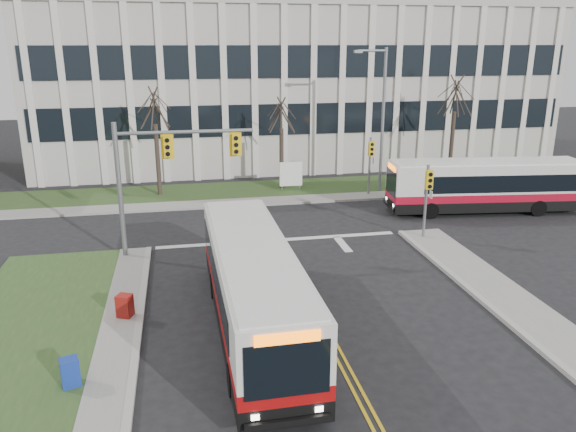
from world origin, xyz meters
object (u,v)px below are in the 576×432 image
at_px(streetlight, 381,113).
at_px(newspaper_box_blue, 70,374).
at_px(bus_main, 253,289).
at_px(newspaper_box_red, 125,307).
at_px(directory_sign, 291,174).
at_px(bus_cross, 485,187).

relative_size(streetlight, newspaper_box_blue, 9.68).
bearing_deg(bus_main, newspaper_box_red, 159.41).
bearing_deg(newspaper_box_red, newspaper_box_blue, -82.26).
bearing_deg(streetlight, bus_main, -121.77).
xyz_separation_m(newspaper_box_blue, newspaper_box_red, (1.17, 4.03, 0.00)).
distance_m(streetlight, newspaper_box_blue, 25.51).
distance_m(directory_sign, newspaper_box_blue, 23.12).
height_order(directory_sign, bus_main, bus_main).
bearing_deg(bus_cross, newspaper_box_red, -56.49).
distance_m(streetlight, directory_sign, 6.96).
height_order(bus_cross, newspaper_box_blue, bus_cross).
xyz_separation_m(directory_sign, bus_cross, (10.12, -6.65, 0.31)).
bearing_deg(bus_cross, bus_main, -46.11).
relative_size(directory_sign, newspaper_box_blue, 2.11).
bearing_deg(newspaper_box_blue, directory_sign, 46.49).
bearing_deg(bus_main, bus_cross, 36.64).
xyz_separation_m(bus_main, newspaper_box_blue, (-5.57, -2.45, -1.04)).
height_order(directory_sign, bus_cross, bus_cross).
distance_m(bus_main, newspaper_box_blue, 6.17).
relative_size(bus_cross, newspaper_box_blue, 11.65).
bearing_deg(bus_cross, streetlight, -132.93).
relative_size(bus_main, bus_cross, 1.03).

